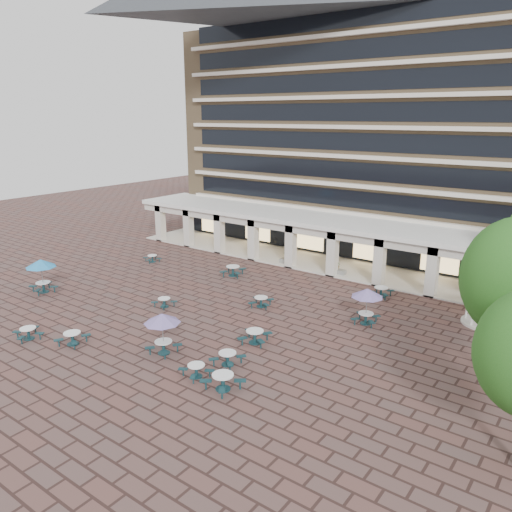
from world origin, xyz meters
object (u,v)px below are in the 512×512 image
at_px(gazebo, 489,291).
at_px(picnic_table_1, 28,332).
at_px(planter_left, 288,259).
at_px(planter_right, 337,270).
at_px(picnic_table_0, 72,337).
at_px(picnic_table_2, 196,369).

bearing_deg(gazebo, picnic_table_1, -139.09).
bearing_deg(planter_left, picnic_table_1, -100.50).
bearing_deg(planter_left, planter_right, 0.00).
bearing_deg(picnic_table_1, planter_left, 96.28).
distance_m(picnic_table_0, planter_left, 21.74).
bearing_deg(picnic_table_1, planter_right, 84.59).
distance_m(picnic_table_0, picnic_table_1, 3.08).
xyz_separation_m(picnic_table_0, planter_right, (6.48, 21.70, 0.00)).
height_order(picnic_table_0, planter_right, planter_right).
distance_m(picnic_table_1, planter_left, 23.26).
bearing_deg(picnic_table_0, gazebo, 25.67).
bearing_deg(picnic_table_2, planter_right, 111.57).
relative_size(gazebo, planter_left, 2.23).
height_order(gazebo, planter_right, gazebo).
relative_size(picnic_table_0, picnic_table_1, 1.05).
bearing_deg(planter_right, planter_left, 180.00).
bearing_deg(planter_right, picnic_table_1, -112.18).
height_order(picnic_table_0, gazebo, gazebo).
distance_m(picnic_table_2, planter_left, 21.40).
distance_m(picnic_table_2, planter_right, 20.24).
bearing_deg(picnic_table_0, picnic_table_2, -7.04).
bearing_deg(planter_left, picnic_table_0, -93.67).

